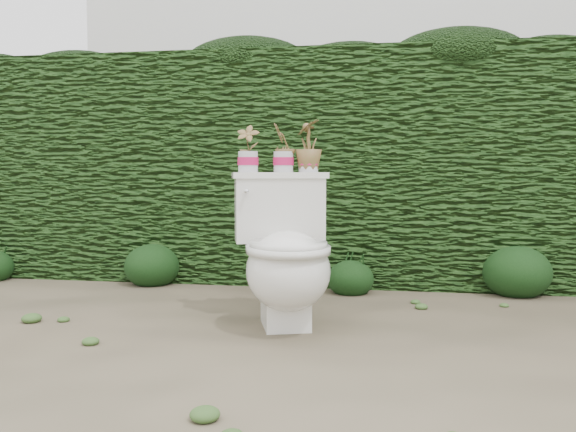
% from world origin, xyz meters
% --- Properties ---
extents(ground, '(60.00, 60.00, 0.00)m').
position_xyz_m(ground, '(0.00, 0.00, 0.00)').
color(ground, '#776B52').
rests_on(ground, ground).
extents(hedge, '(8.00, 1.00, 1.60)m').
position_xyz_m(hedge, '(0.00, 1.60, 0.80)').
color(hedge, '#2D571D').
rests_on(hedge, ground).
extents(house_wall, '(8.00, 3.50, 4.00)m').
position_xyz_m(house_wall, '(0.60, 6.00, 2.00)').
color(house_wall, silver).
rests_on(house_wall, ground).
extents(toilet, '(0.64, 0.78, 0.78)m').
position_xyz_m(toilet, '(-0.17, 0.06, 0.36)').
color(toilet, silver).
rests_on(toilet, ground).
extents(potted_plant_left, '(0.13, 0.09, 0.24)m').
position_xyz_m(potted_plant_left, '(-0.40, 0.24, 0.89)').
color(potted_plant_left, '#357C26').
rests_on(potted_plant_left, toilet).
extents(potted_plant_center, '(0.16, 0.17, 0.25)m').
position_xyz_m(potted_plant_center, '(-0.22, 0.30, 0.90)').
color(potted_plant_center, '#357C26').
rests_on(potted_plant_center, toilet).
extents(potted_plant_right, '(0.15, 0.15, 0.26)m').
position_xyz_m(potted_plant_right, '(-0.10, 0.34, 0.91)').
color(potted_plant_right, '#357C26').
rests_on(potted_plant_right, toilet).
extents(liriope_clump_1, '(0.38, 0.38, 0.31)m').
position_xyz_m(liriope_clump_1, '(-1.29, 1.07, 0.15)').
color(liriope_clump_1, '#193A14').
rests_on(liriope_clump_1, ground).
extents(liriope_clump_2, '(0.30, 0.30, 0.24)m').
position_xyz_m(liriope_clump_2, '(0.09, 0.99, 0.12)').
color(liriope_clump_2, '#193A14').
rests_on(liriope_clump_2, ground).
extents(liriope_clump_3, '(0.43, 0.43, 0.34)m').
position_xyz_m(liriope_clump_3, '(1.13, 1.11, 0.17)').
color(liriope_clump_3, '#193A14').
rests_on(liriope_clump_3, ground).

